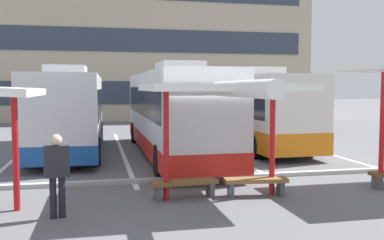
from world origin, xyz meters
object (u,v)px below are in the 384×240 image
waiting_shelter_1 (224,90)px  bench_2 (256,183)px  coach_bus_2 (249,110)px  waiting_passenger_0 (57,169)px  coach_bus_0 (70,113)px  bench_1 (184,185)px  coach_bus_1 (173,113)px

waiting_shelter_1 → bench_2: 2.50m
coach_bus_2 → waiting_shelter_1: (-4.00, -9.34, 1.01)m
waiting_passenger_0 → bench_2: bearing=10.4°
coach_bus_2 → bench_2: size_ratio=6.54×
waiting_passenger_0 → coach_bus_0: bearing=91.7°
coach_bus_0 → waiting_passenger_0: coach_bus_0 is taller
coach_bus_2 → coach_bus_0: bearing=-177.8°
coach_bus_0 → bench_1: bearing=-69.9°
coach_bus_1 → waiting_passenger_0: size_ratio=6.68×
coach_bus_1 → waiting_shelter_1: (-0.01, -7.21, 0.94)m
bench_1 → bench_2: same height
waiting_shelter_1 → bench_2: bearing=13.0°
coach_bus_2 → waiting_shelter_1: size_ratio=2.10×
bench_1 → coach_bus_2: bearing=61.4°
waiting_shelter_1 → bench_1: waiting_shelter_1 is taller
waiting_shelter_1 → coach_bus_2: bearing=66.8°
waiting_passenger_0 → coach_bus_1: bearing=64.2°
waiting_passenger_0 → waiting_shelter_1: bearing=9.8°
coach_bus_0 → coach_bus_1: bearing=-24.1°
coach_bus_1 → bench_2: 7.19m
coach_bus_1 → bench_1: (-0.91, -6.86, -1.38)m
bench_1 → bench_2: 1.81m
coach_bus_0 → waiting_passenger_0: (0.28, -9.69, -0.64)m
bench_1 → waiting_passenger_0: size_ratio=0.96×
coach_bus_0 → coach_bus_2: (8.08, 0.30, -0.02)m
coach_bus_1 → coach_bus_2: coach_bus_1 is taller
bench_1 → waiting_passenger_0: (-2.90, -1.01, 0.69)m
coach_bus_1 → coach_bus_2: 4.53m
coach_bus_0 → bench_2: (4.98, -8.83, -1.33)m
coach_bus_0 → waiting_passenger_0: bearing=-88.3°
coach_bus_2 → bench_2: coach_bus_2 is taller
coach_bus_0 → waiting_shelter_1: coach_bus_0 is taller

